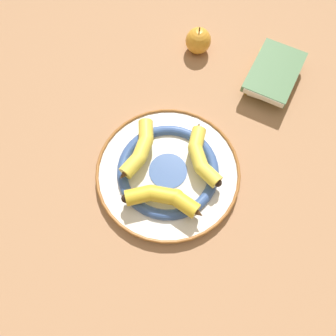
% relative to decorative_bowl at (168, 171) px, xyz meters
% --- Properties ---
extents(ground_plane, '(2.80, 2.80, 0.00)m').
position_rel_decorative_bowl_xyz_m(ground_plane, '(-0.03, -0.04, -0.02)').
color(ground_plane, '#A87A56').
extents(decorative_bowl, '(0.37, 0.37, 0.04)m').
position_rel_decorative_bowl_xyz_m(decorative_bowl, '(0.00, 0.00, 0.00)').
color(decorative_bowl, white).
rests_on(decorative_bowl, ground_plane).
extents(banana_a, '(0.11, 0.17, 0.04)m').
position_rel_decorative_bowl_xyz_m(banana_a, '(-0.08, -0.03, 0.04)').
color(banana_a, yellow).
rests_on(banana_a, decorative_bowl).
extents(banana_b, '(0.17, 0.11, 0.04)m').
position_rel_decorative_bowl_xyz_m(banana_b, '(0.03, 0.08, 0.04)').
color(banana_b, yellow).
rests_on(banana_b, decorative_bowl).
extents(banana_c, '(0.17, 0.14, 0.04)m').
position_rel_decorative_bowl_xyz_m(banana_c, '(0.06, -0.06, 0.04)').
color(banana_c, gold).
rests_on(banana_c, decorative_bowl).
extents(book_stack, '(0.19, 0.23, 0.06)m').
position_rel_decorative_bowl_xyz_m(book_stack, '(-0.03, 0.42, 0.01)').
color(book_stack, '#B28933').
rests_on(book_stack, ground_plane).
extents(apple, '(0.08, 0.08, 0.09)m').
position_rel_decorative_bowl_xyz_m(apple, '(-0.26, 0.34, 0.02)').
color(apple, gold).
rests_on(apple, ground_plane).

